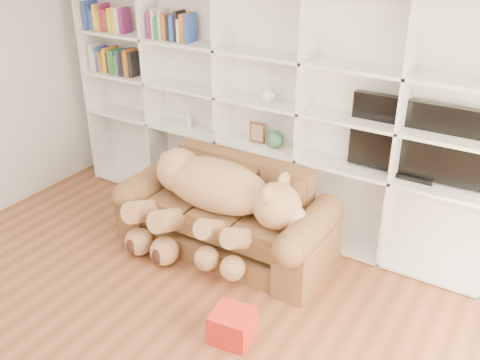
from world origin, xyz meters
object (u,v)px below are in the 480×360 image
Objects in this scene: sofa at (228,218)px; tv at (417,141)px; teddy_bear at (212,198)px; gift_box at (233,326)px.

tv is (1.47, 0.64, 0.88)m from sofa.
tv is (1.53, 0.81, 0.60)m from teddy_bear.
sofa is at bearing 68.27° from teddy_bear.
teddy_bear is at bearing -152.18° from tv.
tv is at bearing 65.14° from gift_box.
gift_box is at bearing -51.39° from teddy_bear.
gift_box is 2.13m from tv.
sofa is at bearing 124.49° from gift_box.
tv reaches higher than teddy_bear.
teddy_bear is at bearing -108.71° from sofa.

